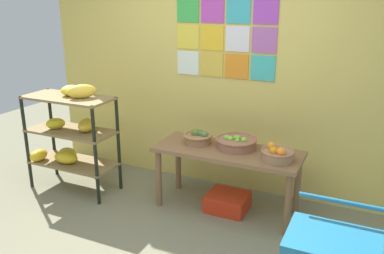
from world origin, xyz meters
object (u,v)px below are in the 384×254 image
object	(u,v)px
banana_shelf_unit	(70,131)
fruit_basket_left	(198,137)
fruit_basket_centre	(277,154)
produce_crate_under_table	(228,202)
fruit_basket_back_left	(236,142)
display_table	(228,158)

from	to	relation	value
banana_shelf_unit	fruit_basket_left	bearing A→B (deg)	13.36
fruit_basket_centre	produce_crate_under_table	size ratio (longest dim) A/B	0.75
banana_shelf_unit	produce_crate_under_table	xyz separation A→B (m)	(1.71, 0.26, -0.58)
fruit_basket_left	produce_crate_under_table	size ratio (longest dim) A/B	0.74
fruit_basket_back_left	produce_crate_under_table	distance (m)	0.62
display_table	banana_shelf_unit	bearing A→B (deg)	-170.89
display_table	fruit_basket_back_left	world-z (taller)	fruit_basket_back_left
fruit_basket_back_left	produce_crate_under_table	world-z (taller)	fruit_basket_back_left
fruit_basket_left	produce_crate_under_table	world-z (taller)	fruit_basket_left
fruit_basket_back_left	fruit_basket_left	world-z (taller)	fruit_basket_left
display_table	fruit_basket_centre	distance (m)	0.52
banana_shelf_unit	produce_crate_under_table	distance (m)	1.83
fruit_basket_back_left	fruit_basket_left	bearing A→B (deg)	-175.89
display_table	fruit_basket_centre	size ratio (longest dim) A/B	4.79
banana_shelf_unit	fruit_basket_centre	distance (m)	2.20
fruit_basket_left	display_table	bearing A→B (deg)	-8.51
banana_shelf_unit	produce_crate_under_table	world-z (taller)	banana_shelf_unit
banana_shelf_unit	fruit_basket_left	size ratio (longest dim) A/B	4.04
fruit_basket_left	banana_shelf_unit	bearing A→B (deg)	-166.64
fruit_basket_back_left	fruit_basket_centre	world-z (taller)	fruit_basket_centre
banana_shelf_unit	fruit_basket_back_left	xyz separation A→B (m)	(1.75, 0.35, 0.02)
fruit_basket_left	fruit_basket_centre	size ratio (longest dim) A/B	0.99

